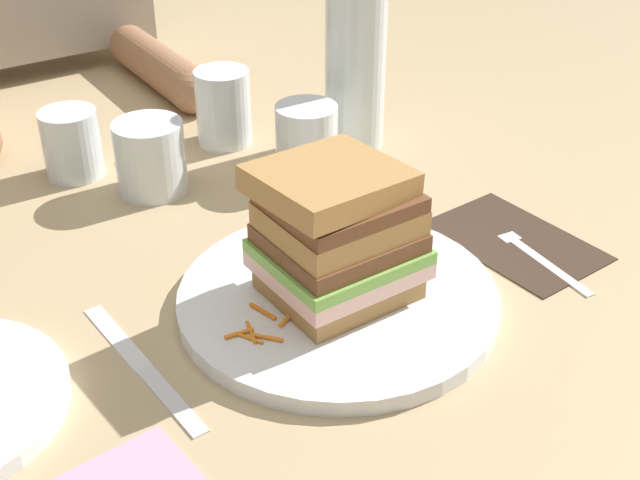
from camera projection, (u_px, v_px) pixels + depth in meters
name	position (u px, v px, depth m)	size (l,w,h in m)	color
ground_plane	(321.00, 300.00, 0.80)	(3.00, 3.00, 0.00)	tan
main_plate	(338.00, 299.00, 0.79)	(0.29, 0.29, 0.02)	white
sandwich	(338.00, 234.00, 0.75)	(0.13, 0.12, 0.13)	#A87A42
carrot_shred_0	(251.00, 332.00, 0.73)	(0.00, 0.00, 0.03)	orange
carrot_shred_1	(268.00, 338.00, 0.72)	(0.00, 0.00, 0.03)	orange
carrot_shred_2	(239.00, 333.00, 0.73)	(0.00, 0.00, 0.03)	orange
carrot_shred_3	(288.00, 318.00, 0.75)	(0.00, 0.00, 0.03)	orange
carrot_shred_4	(249.00, 338.00, 0.72)	(0.00, 0.00, 0.03)	orange
carrot_shred_5	(263.00, 311.00, 0.75)	(0.00, 0.00, 0.03)	orange
carrot_shred_6	(417.00, 265.00, 0.82)	(0.00, 0.00, 0.03)	orange
carrot_shred_7	(399.00, 265.00, 0.82)	(0.00, 0.00, 0.02)	orange
carrot_shred_8	(419.00, 269.00, 0.81)	(0.00, 0.00, 0.03)	orange
carrot_shred_9	(412.00, 255.00, 0.83)	(0.00, 0.00, 0.02)	orange
carrot_shred_10	(427.00, 260.00, 0.83)	(0.00, 0.00, 0.02)	orange
carrot_shred_11	(408.00, 268.00, 0.81)	(0.00, 0.00, 0.03)	orange
carrot_shred_12	(393.00, 254.00, 0.83)	(0.00, 0.00, 0.02)	orange
carrot_shred_13	(418.00, 257.00, 0.83)	(0.00, 0.00, 0.03)	orange
carrot_shred_14	(405.00, 255.00, 0.83)	(0.00, 0.00, 0.03)	orange
carrot_shred_15	(407.00, 260.00, 0.83)	(0.00, 0.00, 0.03)	orange
napkin_dark	(515.00, 241.00, 0.88)	(0.11, 0.17, 0.00)	#38281E
fork	(529.00, 248.00, 0.87)	(0.03, 0.17, 0.00)	silver
knife	(145.00, 369.00, 0.71)	(0.03, 0.20, 0.00)	silver
juice_glass	(307.00, 145.00, 0.99)	(0.07, 0.07, 0.09)	white
water_bottle	(356.00, 51.00, 1.02)	(0.07, 0.07, 0.27)	silver
empty_tumbler_0	(150.00, 157.00, 0.96)	(0.08, 0.08, 0.08)	silver
empty_tumbler_1	(72.00, 144.00, 0.99)	(0.07, 0.07, 0.08)	silver
empty_tumbler_2	(223.00, 107.00, 1.06)	(0.07, 0.07, 0.09)	silver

